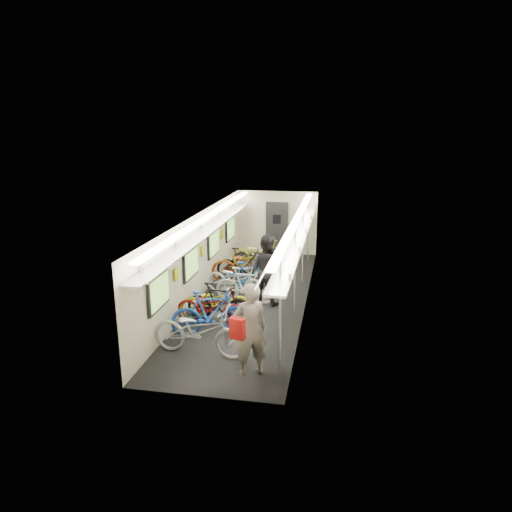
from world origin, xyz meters
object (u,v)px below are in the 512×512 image
at_px(bicycle_1, 211,313).
at_px(passenger_mid, 266,269).
at_px(passenger_near, 250,330).
at_px(backpack, 237,328).
at_px(bicycle_0, 200,331).

height_order(bicycle_1, passenger_mid, passenger_mid).
distance_m(passenger_near, backpack, 0.81).
distance_m(bicycle_0, bicycle_1, 0.95).
relative_size(bicycle_1, backpack, 4.82).
bearing_deg(bicycle_0, backpack, -133.74).
relative_size(passenger_near, passenger_mid, 0.97).
relative_size(bicycle_0, bicycle_1, 1.14).
bearing_deg(backpack, bicycle_1, 132.96).
xyz_separation_m(passenger_near, passenger_mid, (-0.30, 3.83, 0.03)).
relative_size(bicycle_0, passenger_near, 1.12).
bearing_deg(passenger_mid, bicycle_0, 94.15).
height_order(passenger_mid, backpack, passenger_mid).
xyz_separation_m(bicycle_0, passenger_near, (1.19, -0.58, 0.39)).
bearing_deg(backpack, bicycle_0, 146.60).
xyz_separation_m(bicycle_0, passenger_mid, (0.88, 3.26, 0.41)).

